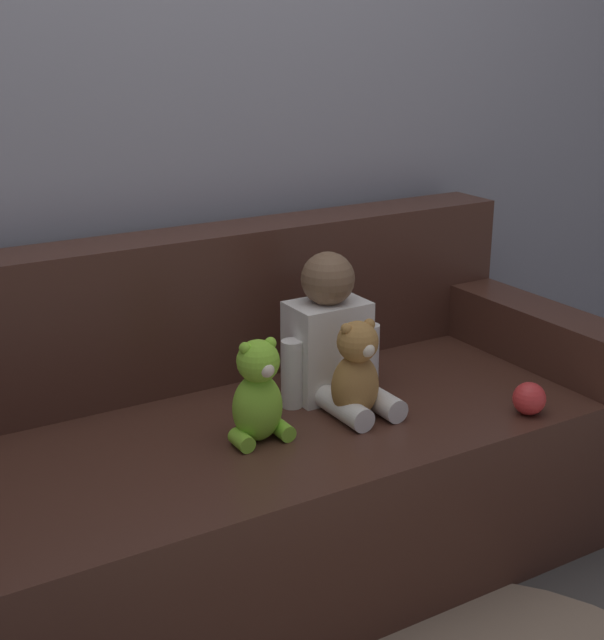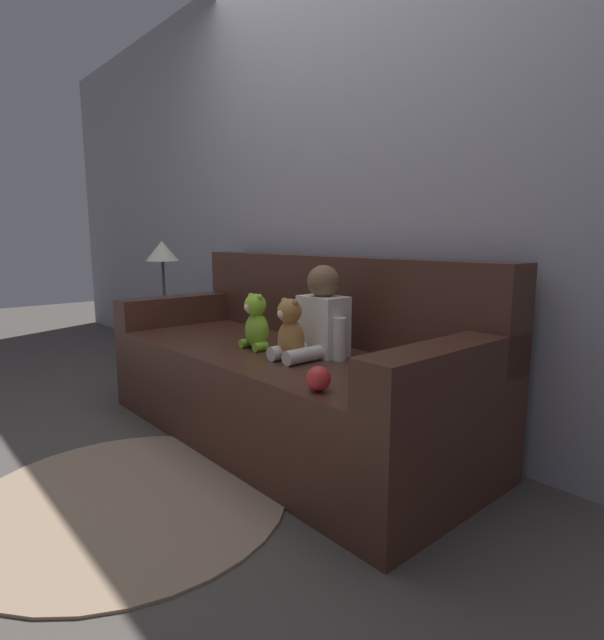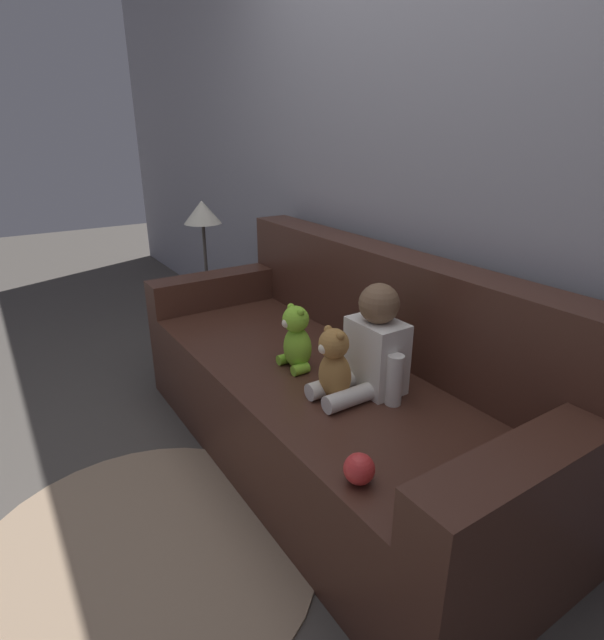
% 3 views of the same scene
% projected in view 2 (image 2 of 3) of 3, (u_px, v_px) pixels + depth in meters
% --- Properties ---
extents(ground_plane, '(12.00, 12.00, 0.00)m').
position_uv_depth(ground_plane, '(281.00, 436.00, 2.44)').
color(ground_plane, '#4C4742').
extents(wall_back, '(8.00, 0.05, 2.60)m').
position_uv_depth(wall_back, '(356.00, 170.00, 2.56)').
color(wall_back, '#93939E').
rests_on(wall_back, ground_plane).
extents(couch, '(2.00, 0.83, 0.87)m').
position_uv_depth(couch, '(289.00, 373.00, 2.43)').
color(couch, '#47281E').
rests_on(couch, ground_plane).
extents(person_baby, '(0.30, 0.32, 0.40)m').
position_uv_depth(person_baby, '(320.00, 320.00, 2.18)').
color(person_baby, white).
rests_on(person_baby, couch).
extents(teddy_bear_brown, '(0.13, 0.12, 0.26)m').
position_uv_depth(teddy_bear_brown, '(290.00, 330.00, 2.10)').
color(teddy_bear_brown, '#AD7A3D').
rests_on(teddy_bear_brown, couch).
extents(plush_toy_side, '(0.15, 0.12, 0.26)m').
position_uv_depth(plush_toy_side, '(256.00, 323.00, 2.31)').
color(plush_toy_side, '#8CD133').
rests_on(plush_toy_side, couch).
extents(toy_ball, '(0.09, 0.09, 0.09)m').
position_uv_depth(toy_ball, '(318.00, 379.00, 1.68)').
color(toy_ball, red).
rests_on(toy_ball, couch).
extents(floor_rug, '(1.17, 1.17, 0.01)m').
position_uv_depth(floor_rug, '(128.00, 500.00, 1.84)').
color(floor_rug, gray).
rests_on(floor_rug, ground_plane).
extents(side_table, '(0.31, 0.31, 0.94)m').
position_uv_depth(side_table, '(163.00, 276.00, 3.35)').
color(side_table, '#332D28').
rests_on(side_table, ground_plane).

